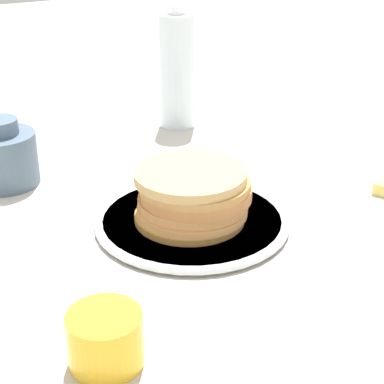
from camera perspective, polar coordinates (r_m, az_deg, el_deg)
The scene contains 6 objects.
ground_plane at distance 0.95m, azimuth -2.20°, elevation -2.80°, with size 4.00×4.00×0.00m, color #BCB7AD.
plate at distance 0.94m, azimuth 0.00°, elevation -2.58°, with size 0.28×0.28×0.01m.
pancake_stack at distance 0.92m, azimuth 0.08°, elevation -0.27°, with size 0.17×0.17×0.08m.
juice_glass at distance 0.68m, azimuth -7.71°, elevation -12.83°, with size 0.08×0.08×0.06m.
cream_jug at distance 1.10m, azimuth -16.47°, elevation 3.05°, with size 0.11×0.11×0.11m.
water_bottle_near at distance 1.30m, azimuth -1.35°, elevation 10.75°, with size 0.07×0.07×0.24m.
Camera 1 is at (-0.75, 0.35, 0.46)m, focal length 60.00 mm.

